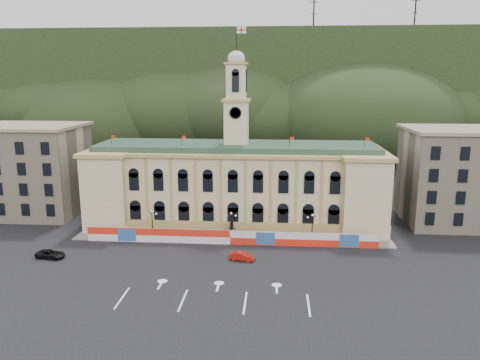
# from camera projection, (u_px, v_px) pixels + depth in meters

# --- Properties ---
(ground) EXTENTS (260.00, 260.00, 0.00)m
(ground) POSITION_uv_depth(u_px,v_px,m) (220.00, 282.00, 65.41)
(ground) COLOR black
(ground) RESTS_ON ground
(lane_markings) EXTENTS (26.00, 10.00, 0.02)m
(lane_markings) POSITION_uv_depth(u_px,v_px,m) (215.00, 298.00, 60.54)
(lane_markings) COLOR white
(lane_markings) RESTS_ON ground
(hill_ridge) EXTENTS (230.00, 80.00, 64.00)m
(hill_ridge) POSITION_uv_depth(u_px,v_px,m) (257.00, 100.00, 180.05)
(hill_ridge) COLOR black
(hill_ridge) RESTS_ON ground
(city_hall) EXTENTS (56.20, 17.60, 37.10)m
(city_hall) POSITION_uv_depth(u_px,v_px,m) (236.00, 183.00, 90.64)
(city_hall) COLOR beige
(city_hall) RESTS_ON ground
(side_building_left) EXTENTS (21.00, 17.00, 18.60)m
(side_building_left) POSITION_uv_depth(u_px,v_px,m) (31.00, 169.00, 96.83)
(side_building_left) COLOR #BEB192
(side_building_left) RESTS_ON ground
(side_building_right) EXTENTS (21.00, 17.00, 18.60)m
(side_building_right) POSITION_uv_depth(u_px,v_px,m) (459.00, 176.00, 90.24)
(side_building_right) COLOR #BEB192
(side_building_right) RESTS_ON ground
(hoarding_fence) EXTENTS (50.00, 0.44, 2.50)m
(hoarding_fence) POSITION_uv_depth(u_px,v_px,m) (230.00, 237.00, 79.81)
(hoarding_fence) COLOR red
(hoarding_fence) RESTS_ON ground
(pavement) EXTENTS (56.00, 5.50, 0.16)m
(pavement) POSITION_uv_depth(u_px,v_px,m) (232.00, 239.00, 82.68)
(pavement) COLOR slate
(pavement) RESTS_ON ground
(statue) EXTENTS (1.40, 1.40, 3.72)m
(statue) POSITION_uv_depth(u_px,v_px,m) (232.00, 232.00, 82.68)
(statue) COLOR #595651
(statue) RESTS_ON ground
(lamp_left) EXTENTS (1.96, 0.44, 5.15)m
(lamp_left) POSITION_uv_depth(u_px,v_px,m) (152.00, 222.00, 82.38)
(lamp_left) COLOR black
(lamp_left) RESTS_ON ground
(lamp_center) EXTENTS (1.96, 0.44, 5.15)m
(lamp_center) POSITION_uv_depth(u_px,v_px,m) (231.00, 224.00, 81.31)
(lamp_center) COLOR black
(lamp_center) RESTS_ON ground
(lamp_right) EXTENTS (1.96, 0.44, 5.15)m
(lamp_right) POSITION_uv_depth(u_px,v_px,m) (312.00, 226.00, 80.23)
(lamp_right) COLOR black
(lamp_right) RESTS_ON ground
(red_sedan) EXTENTS (2.93, 4.51, 1.31)m
(red_sedan) POSITION_uv_depth(u_px,v_px,m) (242.00, 256.00, 72.93)
(red_sedan) COLOR #A3140B
(red_sedan) RESTS_ON ground
(black_suv) EXTENTS (3.35, 5.17, 1.28)m
(black_suv) POSITION_uv_depth(u_px,v_px,m) (50.00, 254.00, 73.87)
(black_suv) COLOR black
(black_suv) RESTS_ON ground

